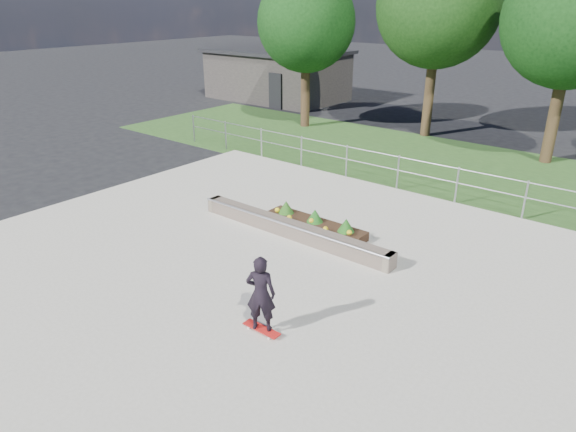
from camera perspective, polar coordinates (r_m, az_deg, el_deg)
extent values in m
plane|color=black|center=(11.85, -5.35, -6.88)|extent=(120.00, 120.00, 0.00)
cube|color=#284A1D|center=(20.52, 16.53, 5.41)|extent=(30.00, 8.00, 0.02)
cube|color=#A8A495|center=(11.84, -5.36, -6.75)|extent=(15.00, 15.00, 0.06)
cylinder|color=#94979C|center=(23.34, -10.43, 9.55)|extent=(0.06, 0.06, 1.20)
cylinder|color=#909398|center=(21.90, -6.93, 8.88)|extent=(0.06, 0.06, 1.20)
cylinder|color=#9B9DA3|center=(20.55, -2.97, 8.08)|extent=(0.06, 0.06, 1.20)
cylinder|color=#979A9F|center=(19.32, 1.50, 7.13)|extent=(0.06, 0.06, 1.20)
cylinder|color=gray|center=(18.22, 6.52, 6.00)|extent=(0.06, 0.06, 1.20)
cylinder|color=gray|center=(17.29, 12.10, 4.69)|extent=(0.06, 0.06, 1.20)
cylinder|color=#9C9FA5|center=(16.55, 18.23, 3.20)|extent=(0.06, 0.06, 1.20)
cylinder|color=#9D9FA5|center=(16.02, 24.83, 1.54)|extent=(0.06, 0.06, 1.20)
cylinder|color=gray|center=(17.13, 12.26, 6.44)|extent=(20.00, 0.04, 0.04)
cylinder|color=gray|center=(17.26, 12.13, 5.01)|extent=(20.00, 0.04, 0.04)
cube|color=#2C2927|center=(33.34, -1.22, 15.28)|extent=(8.00, 5.00, 2.80)
cube|color=black|center=(33.17, -1.24, 17.85)|extent=(8.40, 5.40, 0.20)
cube|color=black|center=(30.19, -1.42, 13.70)|extent=(0.90, 0.10, 2.00)
cylinder|color=#342215|center=(25.76, 1.93, 13.12)|extent=(0.44, 0.44, 2.93)
sphere|color=black|center=(25.40, 2.04, 20.72)|extent=(4.55, 4.55, 4.55)
cylinder|color=#332314|center=(24.68, 15.35, 12.43)|extent=(0.44, 0.44, 3.38)
sphere|color=black|center=(24.32, 16.38, 21.55)|extent=(5.25, 5.25, 5.25)
cylinder|color=#322314|center=(22.12, 27.35, 9.24)|extent=(0.44, 0.44, 3.15)
sphere|color=black|center=(21.70, 29.19, 18.63)|extent=(4.90, 4.90, 4.90)
cube|color=brown|center=(13.56, 0.40, -1.50)|extent=(6.00, 0.40, 0.40)
cylinder|color=#9B9EA4|center=(13.34, -0.13, -0.99)|extent=(6.00, 0.06, 0.06)
cube|color=brown|center=(15.39, -8.07, 1.33)|extent=(0.15, 0.42, 0.40)
cube|color=#695D4D|center=(12.16, 11.20, -5.03)|extent=(0.15, 0.42, 0.40)
cube|color=black|center=(13.79, 2.36, -1.44)|extent=(3.00, 1.20, 0.25)
sphere|color=yellow|center=(14.46, -1.20, 0.67)|extent=(0.14, 0.14, 0.14)
sphere|color=yellow|center=(13.97, 0.16, -0.16)|extent=(0.14, 0.14, 0.14)
sphere|color=gold|center=(13.78, 2.62, -0.53)|extent=(0.14, 0.14, 0.14)
sphere|color=gold|center=(13.31, 4.19, -1.44)|extent=(0.14, 0.14, 0.14)
sphere|color=yellow|center=(13.17, 6.83, -1.83)|extent=(0.14, 0.14, 0.14)
cone|color=#204E16|center=(14.41, -0.21, 1.02)|extent=(0.44, 0.44, 0.36)
cone|color=#174E16|center=(13.85, 3.00, 0.05)|extent=(0.44, 0.44, 0.36)
cone|color=#194D16|center=(13.34, 6.47, -1.01)|extent=(0.44, 0.44, 0.36)
cylinder|color=white|center=(10.06, -4.43, -12.28)|extent=(0.05, 0.03, 0.05)
cylinder|color=silver|center=(10.17, -3.72, -11.84)|extent=(0.05, 0.03, 0.05)
cylinder|color=silver|center=(9.77, -2.14, -13.42)|extent=(0.05, 0.03, 0.05)
cylinder|color=silver|center=(9.88, -1.43, -12.94)|extent=(0.05, 0.03, 0.05)
cylinder|color=#A6A6AB|center=(10.10, -4.08, -11.94)|extent=(0.02, 0.18, 0.02)
cylinder|color=#A1A1A6|center=(9.81, -1.78, -13.06)|extent=(0.02, 0.18, 0.02)
cube|color=#B41816|center=(9.94, -2.95, -12.40)|extent=(0.80, 0.21, 0.02)
imported|color=black|center=(9.52, -3.05, -8.62)|extent=(0.66, 0.58, 1.52)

